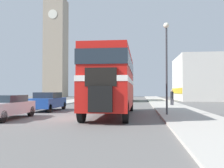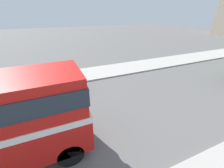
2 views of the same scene
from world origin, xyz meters
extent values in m
plane|color=slate|center=(0.00, 0.00, 0.00)|extent=(120.00, 120.00, 0.00)
cube|color=#B7B2A8|center=(6.75, 0.00, 0.06)|extent=(3.50, 120.00, 0.12)
cube|color=red|center=(1.92, 1.87, 1.31)|extent=(2.52, 9.50, 1.52)
cube|color=white|center=(1.92, 1.87, 2.21)|extent=(2.54, 9.55, 0.28)
cube|color=red|center=(1.92, 1.87, 3.18)|extent=(2.47, 9.31, 1.66)
cube|color=#232D38|center=(1.92, 1.87, 3.26)|extent=(2.54, 9.40, 0.75)
cube|color=black|center=(1.92, -2.98, 1.23)|extent=(1.13, 0.20, 1.22)
cube|color=black|center=(1.92, -2.85, 2.26)|extent=(1.51, 0.12, 0.89)
cylinder|color=black|center=(0.80, -1.97, 0.57)|extent=(0.28, 1.14, 1.14)
cylinder|color=black|center=(3.04, -1.97, 0.57)|extent=(0.28, 1.14, 1.14)
cylinder|color=black|center=(0.80, 5.59, 0.57)|extent=(0.28, 1.14, 1.14)
cylinder|color=black|center=(3.04, 5.59, 0.57)|extent=(0.28, 1.14, 1.14)
cube|color=#1E602D|center=(1.30, 25.55, 1.41)|extent=(2.51, 9.33, 1.73)
cube|color=white|center=(1.30, 25.55, 2.44)|extent=(2.54, 9.38, 0.32)
cube|color=#1E602D|center=(1.30, 25.55, 3.54)|extent=(2.46, 9.15, 1.89)
cube|color=#232D38|center=(1.30, 25.55, 3.63)|extent=(2.54, 9.24, 0.85)
cube|color=black|center=(1.30, 20.78, 1.32)|extent=(1.13, 0.20, 1.39)
cube|color=black|center=(1.30, 20.91, 2.50)|extent=(1.51, 0.12, 1.01)
cylinder|color=black|center=(0.18, 21.80, 0.57)|extent=(0.28, 1.14, 1.14)
cylinder|color=black|center=(2.41, 21.80, 0.57)|extent=(0.28, 1.14, 1.14)
cylinder|color=black|center=(0.18, 29.18, 0.57)|extent=(0.28, 1.14, 1.14)
cylinder|color=black|center=(2.41, 29.18, 0.57)|extent=(0.28, 1.14, 1.14)
cube|color=silver|center=(-3.84, -0.93, 0.63)|extent=(1.66, 4.18, 0.68)
cube|color=#232D38|center=(-3.84, -0.76, 1.17)|extent=(1.46, 2.17, 0.39)
cylinder|color=black|center=(-3.11, -2.57, 0.32)|extent=(0.20, 0.64, 0.64)
cylinder|color=black|center=(-4.58, 0.71, 0.32)|extent=(0.20, 0.64, 0.64)
cylinder|color=black|center=(-3.11, 0.71, 0.32)|extent=(0.20, 0.64, 0.64)
cube|color=#1E479E|center=(-3.72, 5.09, 0.66)|extent=(1.85, 4.36, 0.75)
cube|color=#232D38|center=(-3.72, 5.26, 1.27)|extent=(1.63, 2.27, 0.46)
cylinder|color=black|center=(-4.55, 3.35, 0.32)|extent=(0.20, 0.64, 0.64)
cylinder|color=black|center=(-2.90, 3.35, 0.32)|extent=(0.20, 0.64, 0.64)
cylinder|color=black|center=(-4.55, 6.82, 0.32)|extent=(0.20, 0.64, 0.64)
cylinder|color=black|center=(-2.90, 6.82, 0.32)|extent=(0.20, 0.64, 0.64)
cylinder|color=#282833|center=(7.02, 12.57, 0.51)|extent=(0.15, 0.15, 0.79)
cylinder|color=#282833|center=(7.20, 12.57, 0.51)|extent=(0.15, 0.15, 0.79)
cylinder|color=black|center=(7.11, 12.57, 1.22)|extent=(0.33, 0.33, 0.62)
sphere|color=tan|center=(7.11, 12.57, 1.64)|extent=(0.21, 0.21, 0.21)
cylinder|color=#38383D|center=(5.44, 1.72, 2.87)|extent=(0.12, 0.12, 5.50)
sphere|color=#EFEACC|center=(5.44, 1.72, 5.80)|extent=(0.36, 0.36, 0.36)
cube|color=tan|center=(-19.22, 51.59, 13.42)|extent=(5.44, 5.44, 26.84)
cylinder|color=silver|center=(-19.22, 48.82, 22.01)|extent=(2.45, 0.10, 2.45)
cube|color=gold|center=(10.05, 29.96, 1.65)|extent=(0.12, 11.31, 0.90)
camera|label=1|loc=(3.76, -14.40, 1.60)|focal=40.00mm
camera|label=2|loc=(7.81, 5.45, 6.13)|focal=24.00mm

